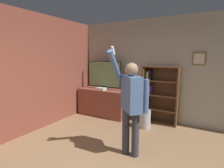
# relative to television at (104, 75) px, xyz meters

# --- Properties ---
(wall_back) EXTENTS (6.82, 0.09, 2.70)m
(wall_back) POSITION_rel_television_xyz_m (1.63, 0.33, 0.15)
(wall_back) COLOR #B2AD9E
(wall_back) RESTS_ON ground_plane
(wall_side_brick) EXTENTS (0.06, 4.59, 2.70)m
(wall_side_brick) POSITION_rel_television_xyz_m (-0.81, -1.19, 0.15)
(wall_side_brick) COLOR brown
(wall_side_brick) RESTS_ON ground_plane
(tv_ledge) EXTENTS (1.46, 0.56, 0.78)m
(tv_ledge) POSITION_rel_television_xyz_m (-0.00, -0.06, -0.81)
(tv_ledge) COLOR brown
(tv_ledge) RESTS_ON ground_plane
(television) EXTENTS (1.07, 0.22, 0.81)m
(television) POSITION_rel_television_xyz_m (0.00, 0.00, 0.00)
(television) COLOR black
(television) RESTS_ON tv_ledge
(game_console) EXTENTS (0.26, 0.19, 0.07)m
(game_console) POSITION_rel_television_xyz_m (0.03, -0.21, -0.38)
(game_console) COLOR white
(game_console) RESTS_ON tv_ledge
(bookshelf) EXTENTS (0.90, 0.28, 1.48)m
(bookshelf) POSITION_rel_television_xyz_m (1.52, 0.15, -0.47)
(bookshelf) COLOR brown
(bookshelf) RESTS_ON ground_plane
(person) EXTENTS (0.61, 0.55, 1.88)m
(person) POSITION_rel_television_xyz_m (1.57, -1.62, -0.21)
(person) COLOR #383842
(person) RESTS_ON ground_plane
(waste_bin) EXTENTS (0.27, 0.27, 0.44)m
(waste_bin) POSITION_rel_television_xyz_m (1.39, -0.35, -0.98)
(waste_bin) COLOR #B7B7BC
(waste_bin) RESTS_ON ground_plane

